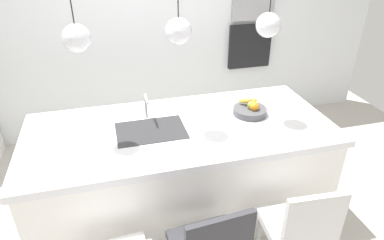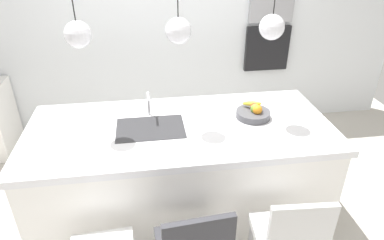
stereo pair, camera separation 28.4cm
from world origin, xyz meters
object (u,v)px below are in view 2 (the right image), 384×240
object	(u,v)px
fruit_bowl	(254,112)
microwave	(271,7)
oven	(267,48)
chair_far	(290,237)

from	to	relation	value
fruit_bowl	microwave	world-z (taller)	microwave
oven	fruit_bowl	bearing A→B (deg)	-112.82
fruit_bowl	microwave	bearing A→B (deg)	67.18
fruit_bowl	chair_far	world-z (taller)	fruit_bowl
fruit_bowl	oven	distance (m)	1.65
chair_far	microwave	bearing A→B (deg)	75.24
microwave	oven	distance (m)	0.50
oven	chair_far	world-z (taller)	oven
fruit_bowl	oven	world-z (taller)	oven
fruit_bowl	microwave	xyz separation A→B (m)	(0.64, 1.52, 0.58)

